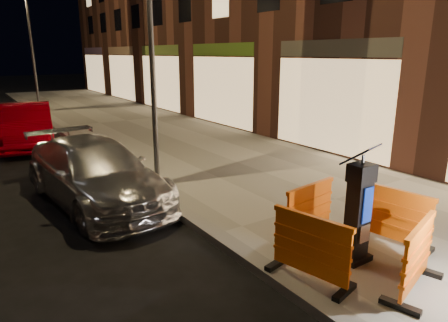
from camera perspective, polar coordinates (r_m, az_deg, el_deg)
ground_plane at (r=7.09m, az=-0.88°, el=-11.36°), size 120.00×120.00×0.00m
sidewalk at (r=8.92m, az=15.59°, el=-5.70°), size 6.00×60.00×0.15m
kerb at (r=7.06m, az=-0.88°, el=-10.81°), size 0.30×60.00×0.15m
parking_kiosk at (r=6.16m, az=18.66°, el=-6.34°), size 0.62×0.62×1.68m
barrier_front at (r=5.85m, az=25.84°, el=-12.32°), size 1.30×0.81×0.94m
barrier_back at (r=6.86m, az=12.11°, el=-6.97°), size 1.26×0.66×0.94m
barrier_kerbside at (r=5.64m, az=12.26°, el=-12.07°), size 0.76×1.29×0.94m
barrier_bldgside at (r=7.03m, az=23.20°, el=-7.36°), size 0.68×1.27×0.94m
car_silver at (r=9.25m, az=-17.58°, el=-5.59°), size 2.35×4.85×1.36m
car_red at (r=15.53m, az=-26.00°, el=1.87°), size 2.26×4.70×1.49m
street_lamp_mid at (r=9.11m, az=-10.29°, el=14.84°), size 0.12×0.12×6.00m
street_lamp_far at (r=23.61m, az=-25.67°, el=13.72°), size 0.12×0.12×6.00m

